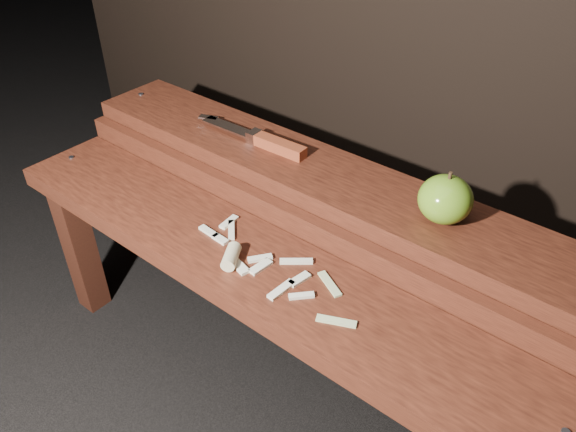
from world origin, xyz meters
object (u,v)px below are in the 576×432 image
Objects in this scene: apple at (445,199)px; knife at (266,141)px; bench_front_tier at (247,287)px; bench_rear_tier at (320,206)px.

knife is at bearing 179.75° from apple.
knife is (-0.41, 0.00, -0.03)m from apple.
bench_front_tier is 0.23m from bench_rear_tier.
bench_rear_tier is at bearing -179.03° from apple.
knife reaches higher than bench_front_tier.
bench_rear_tier is 4.09× the size of knife.
knife is at bearing 177.67° from bench_rear_tier.
apple is 0.33× the size of knife.
bench_rear_tier reaches higher than bench_front_tier.
bench_rear_tier is at bearing -2.33° from knife.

